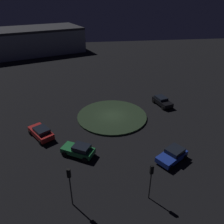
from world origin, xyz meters
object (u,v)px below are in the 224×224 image
at_px(car_red, 41,132).
at_px(store_building, 20,41).
at_px(car_black, 162,101).
at_px(traffic_light_north_near, 151,176).
at_px(car_blue, 172,155).
at_px(car_green, 79,150).
at_px(traffic_light_north, 70,180).

xyz_separation_m(car_red, store_building, (12.69, -48.79, 3.02)).
bearing_deg(store_building, car_black, 107.04).
relative_size(car_black, traffic_light_north_near, 1.06).
bearing_deg(traffic_light_north_near, car_blue, -45.95).
relative_size(car_blue, store_building, 0.10).
height_order(car_black, car_green, car_green).
height_order(car_blue, traffic_light_north_near, traffic_light_north_near).
bearing_deg(traffic_light_north_near, car_red, 39.85).
relative_size(traffic_light_north, store_building, 0.11).
distance_m(car_red, traffic_light_north_near, 16.69).
distance_m(car_red, car_blue, 17.33).
distance_m(car_red, traffic_light_north, 12.54).
distance_m(car_red, car_green, 6.79).
distance_m(car_blue, store_building, 62.70).
height_order(car_red, traffic_light_north_near, traffic_light_north_near).
relative_size(car_red, store_building, 0.11).
distance_m(traffic_light_north, store_building, 62.68).
bearing_deg(store_building, car_blue, 96.47).
xyz_separation_m(car_green, traffic_light_north_near, (-6.57, 7.26, 2.09)).
bearing_deg(car_blue, car_black, -137.85).
relative_size(car_blue, traffic_light_north_near, 1.05).
xyz_separation_m(traffic_light_north_near, store_building, (24.29, -60.60, 0.93)).
bearing_deg(traffic_light_north, car_red, 41.46).
distance_m(car_blue, traffic_light_north_near, 6.82).
relative_size(car_red, traffic_light_north, 1.04).
relative_size(car_red, car_green, 1.06).
relative_size(car_black, car_green, 1.01).
distance_m(car_black, store_building, 52.85).
height_order(car_blue, store_building, store_building).
relative_size(car_black, store_building, 0.11).
xyz_separation_m(traffic_light_north, store_building, (17.06, -60.31, 0.72)).
bearing_deg(traffic_light_north_near, store_building, 17.22).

